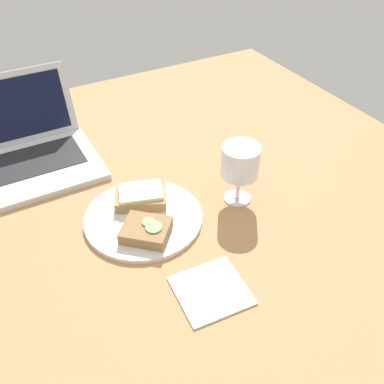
{
  "coord_description": "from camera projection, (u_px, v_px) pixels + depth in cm",
  "views": [
    {
      "loc": [
        -30.42,
        -63.99,
        65.96
      ],
      "look_at": [
        3.66,
        -2.13,
        8.0
      ],
      "focal_mm": 40.0,
      "sensor_mm": 36.0,
      "label": 1
    }
  ],
  "objects": [
    {
      "name": "wooden_table",
      "position": [
        173.0,
        214.0,
        0.96
      ],
      "size": [
        140.0,
        140.0,
        3.0
      ],
      "primitive_type": "cube",
      "color": "#B27F51",
      "rests_on": "ground"
    },
    {
      "name": "plate",
      "position": [
        144.0,
        219.0,
        0.91
      ],
      "size": [
        25.27,
        25.27,
        1.03
      ],
      "primitive_type": "cylinder",
      "color": "silver",
      "rests_on": "wooden_table"
    },
    {
      "name": "sandwich_with_cucumber",
      "position": [
        146.0,
        230.0,
        0.86
      ],
      "size": [
        12.17,
        12.07,
        2.86
      ],
      "color": "#937047",
      "rests_on": "plate"
    },
    {
      "name": "sandwich_with_cheese",
      "position": [
        141.0,
        196.0,
        0.94
      ],
      "size": [
        13.31,
        11.75,
        3.17
      ],
      "color": "#A88456",
      "rests_on": "plate"
    },
    {
      "name": "wine_glass",
      "position": [
        240.0,
        163.0,
        0.91
      ],
      "size": [
        8.35,
        8.35,
        13.98
      ],
      "color": "white",
      "rests_on": "wooden_table"
    },
    {
      "name": "laptop",
      "position": [
        18.0,
        153.0,
        1.05
      ],
      "size": [
        35.72,
        29.44,
        19.28
      ],
      "color": "silver",
      "rests_on": "wooden_table"
    },
    {
      "name": "napkin",
      "position": [
        211.0,
        290.0,
        0.77
      ],
      "size": [
        13.29,
        12.9,
        0.4
      ],
      "primitive_type": "cube",
      "rotation": [
        0.0,
        0.0,
        -0.07
      ],
      "color": "white",
      "rests_on": "wooden_table"
    }
  ]
}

